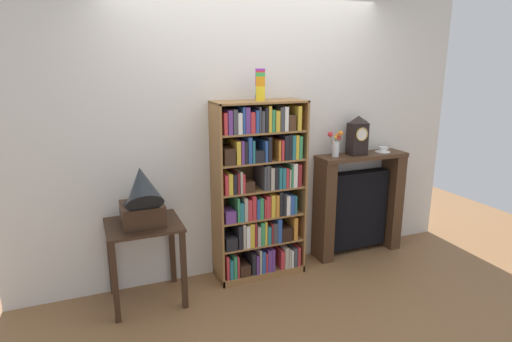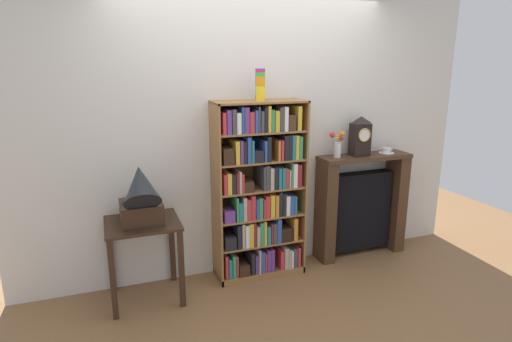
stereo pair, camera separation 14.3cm
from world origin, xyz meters
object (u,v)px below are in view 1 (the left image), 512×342
object	(u,v)px
side_table_left	(145,242)
gramophone	(142,198)
flower_vase	(336,144)
teacup_with_saucer	(383,150)
fireplace_mantel	(358,204)
cup_stack	(260,85)
bookshelf	(259,195)
mantel_clock	(358,135)

from	to	relation	value
side_table_left	gramophone	distance (m)	0.40
flower_vase	teacup_with_saucer	distance (m)	0.57
fireplace_mantel	cup_stack	bearing A→B (deg)	-176.40
cup_stack	fireplace_mantel	bearing A→B (deg)	3.60
bookshelf	flower_vase	bearing A→B (deg)	3.18
mantel_clock	cup_stack	bearing A→B (deg)	-177.43
cup_stack	gramophone	distance (m)	1.35
flower_vase	side_table_left	bearing A→B (deg)	-175.99
fireplace_mantel	mantel_clock	distance (m)	0.73
side_table_left	gramophone	world-z (taller)	gramophone
bookshelf	side_table_left	distance (m)	1.08
bookshelf	mantel_clock	distance (m)	1.16
side_table_left	teacup_with_saucer	world-z (taller)	teacup_with_saucer
side_table_left	gramophone	bearing A→B (deg)	-90.00
flower_vase	bookshelf	bearing A→B (deg)	-176.82
side_table_left	mantel_clock	distance (m)	2.23
cup_stack	side_table_left	distance (m)	1.62
cup_stack	mantel_clock	distance (m)	1.18
fireplace_mantel	flower_vase	bearing A→B (deg)	-177.32
side_table_left	mantel_clock	size ratio (longest dim) A/B	1.78
bookshelf	flower_vase	distance (m)	0.91
cup_stack	flower_vase	distance (m)	1.00
side_table_left	mantel_clock	xyz separation A→B (m)	(2.11, 0.12, 0.72)
mantel_clock	teacup_with_saucer	world-z (taller)	mantel_clock
gramophone	mantel_clock	world-z (taller)	mantel_clock
cup_stack	teacup_with_saucer	xyz separation A→B (m)	(1.38, 0.05, -0.68)
gramophone	flower_vase	size ratio (longest dim) A/B	2.21
cup_stack	flower_vase	bearing A→B (deg)	3.95
mantel_clock	teacup_with_saucer	bearing A→B (deg)	0.42
side_table_left	fireplace_mantel	distance (m)	2.18
gramophone	fireplace_mantel	size ratio (longest dim) A/B	0.53
teacup_with_saucer	gramophone	bearing A→B (deg)	-175.61
fireplace_mantel	teacup_with_saucer	size ratio (longest dim) A/B	6.89
bookshelf	side_table_left	bearing A→B (deg)	-175.34
gramophone	fireplace_mantel	distance (m)	2.22
bookshelf	fireplace_mantel	distance (m)	1.16
fireplace_mantel	teacup_with_saucer	xyz separation A→B (m)	(0.25, -0.02, 0.56)
bookshelf	side_table_left	world-z (taller)	bookshelf
side_table_left	flower_vase	bearing A→B (deg)	4.01
mantel_clock	fireplace_mantel	bearing A→B (deg)	18.69
flower_vase	fireplace_mantel	bearing A→B (deg)	2.68
gramophone	flower_vase	distance (m)	1.89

